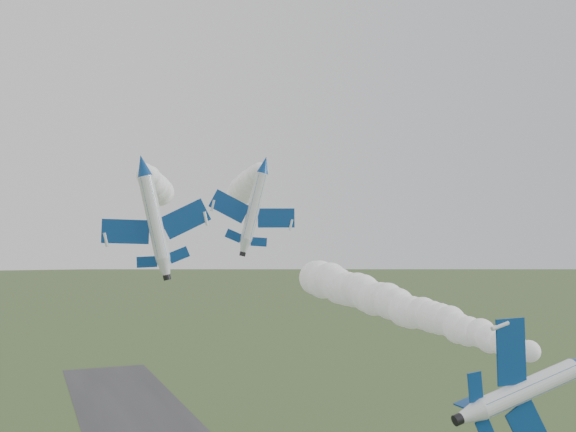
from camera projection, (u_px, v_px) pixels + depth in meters
name	position (u px, v px, depth m)	size (l,w,h in m)	color
smoke_trail_jet_lead	(389.00, 302.00, 77.90)	(5.48, 58.42, 5.48)	white
jet_pair_left	(143.00, 165.00, 67.27)	(11.19, 13.44, 3.91)	white
smoke_trail_jet_pair_left	(155.00, 186.00, 102.34)	(5.17, 64.35, 5.17)	white
jet_pair_right	(265.00, 165.00, 71.90)	(9.54, 11.44, 3.42)	white
smoke_trail_jet_pair_right	(248.00, 184.00, 103.74)	(5.05, 58.93, 5.05)	white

